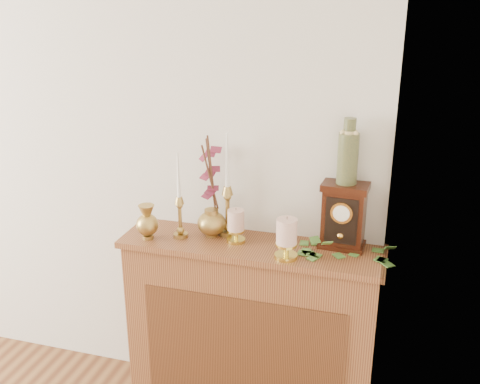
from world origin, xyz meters
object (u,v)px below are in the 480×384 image
(candlestick_center, at_px, (228,203))
(candlestick_left, at_px, (180,210))
(mantel_clock, at_px, (344,216))
(bud_vase, at_px, (147,222))
(ginger_jar, at_px, (211,188))
(ceramic_vase, at_px, (348,155))

(candlestick_center, bearing_deg, candlestick_left, -156.54)
(candlestick_left, distance_m, mantel_clock, 0.76)
(bud_vase, height_order, ginger_jar, ginger_jar)
(candlestick_left, relative_size, bud_vase, 2.46)
(ginger_jar, xyz_separation_m, ceramic_vase, (0.63, 0.02, 0.21))
(ceramic_vase, bearing_deg, mantel_clock, -94.01)
(ginger_jar, relative_size, mantel_clock, 1.65)
(ginger_jar, relative_size, ceramic_vase, 1.73)
(bud_vase, xyz_separation_m, mantel_clock, (0.90, 0.17, 0.07))
(ginger_jar, bearing_deg, candlestick_center, 0.06)
(candlestick_left, xyz_separation_m, candlestick_center, (0.21, 0.09, 0.03))
(candlestick_left, relative_size, candlestick_center, 0.83)
(ginger_jar, bearing_deg, bud_vase, -150.42)
(bud_vase, distance_m, ceramic_vase, 0.98)
(candlestick_left, bearing_deg, candlestick_center, 23.46)
(ceramic_vase, bearing_deg, candlestick_center, -177.46)
(bud_vase, xyz_separation_m, ginger_jar, (0.27, 0.15, 0.14))
(mantel_clock, bearing_deg, candlestick_center, -173.75)
(candlestick_left, relative_size, ceramic_vase, 1.42)
(mantel_clock, height_order, ceramic_vase, ceramic_vase)
(mantel_clock, distance_m, ceramic_vase, 0.29)
(bud_vase, distance_m, ginger_jar, 0.34)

